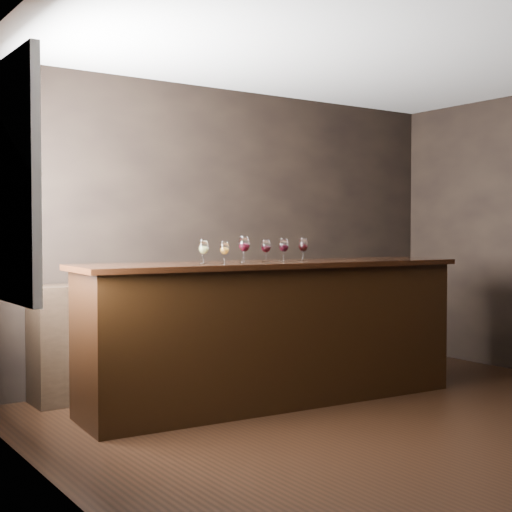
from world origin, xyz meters
TOP-DOWN VIEW (x-y plane):
  - ground at (0.00, 0.00)m, footprint 5.00×5.00m
  - room_shell at (-0.23, 0.11)m, footprint 5.02×4.52m
  - bar_counter at (-0.36, 1.06)m, footprint 3.25×0.92m
  - bar_top at (-0.36, 1.06)m, footprint 3.36×1.01m
  - back_bar_shelf at (-0.70, 2.03)m, footprint 2.70×0.40m
  - glass_white at (-1.03, 1.06)m, footprint 0.08×0.08m
  - glass_amber at (-0.85, 1.04)m, footprint 0.07×0.07m
  - glass_red_a at (-0.64, 1.08)m, footprint 0.09×0.09m
  - glass_red_b at (-0.44, 1.07)m, footprint 0.08×0.08m
  - glass_red_c at (-0.24, 1.09)m, footprint 0.08×0.08m
  - glass_red_d at (-0.04, 1.08)m, footprint 0.08×0.08m

SIDE VIEW (x-z plane):
  - ground at x=0.00m, z-range 0.00..0.00m
  - back_bar_shelf at x=-0.70m, z-range 0.00..0.97m
  - bar_counter at x=-0.36m, z-range 0.00..1.12m
  - bar_top at x=-0.36m, z-range 1.12..1.17m
  - glass_amber at x=-0.85m, z-range 1.20..1.37m
  - glass_white at x=-1.03m, z-range 1.20..1.38m
  - glass_red_b at x=-0.44m, z-range 1.20..1.38m
  - glass_red_c at x=-0.24m, z-range 1.20..1.39m
  - glass_red_d at x=-0.04m, z-range 1.20..1.39m
  - glass_red_a at x=-0.64m, z-range 1.20..1.41m
  - room_shell at x=-0.23m, z-range 0.40..3.21m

